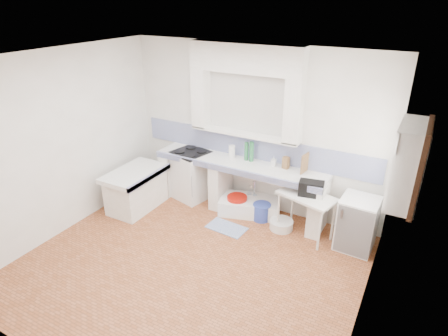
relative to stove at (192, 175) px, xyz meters
The scene contains 36 objects.
floor 2.05m from the stove, 57.89° to the right, with size 4.50×4.50×0.00m, color #A25A35.
ceiling 3.10m from the stove, 57.89° to the right, with size 4.50×4.50×0.00m, color white.
wall_back 1.47m from the stove, 15.77° to the left, with size 4.50×4.50×0.00m, color white.
wall_front 3.97m from the stove, 73.92° to the right, with size 4.50×4.50×0.00m, color white.
wall_left 2.28m from the stove, 124.87° to the right, with size 4.50×4.50×0.00m, color white.
wall_right 3.85m from the stove, 27.13° to the right, with size 4.50×4.50×0.00m, color white.
alcove_mass 2.35m from the stove, 10.32° to the left, with size 1.90×0.25×0.45m, color white.
window_frame 3.71m from the stove, ahead, with size 0.35×0.86×1.06m, color #3B2112.
lace_valance 3.72m from the stove, ahead, with size 0.01×0.84×0.24m, color white.
counter_slab 1.06m from the stove, ahead, with size 3.00×0.60×0.08m, color white.
counter_lip 1.09m from the stove, 16.10° to the right, with size 3.00×0.04×0.10m, color navy.
counter_pier_left 0.43m from the stove, behind, with size 0.20×0.55×0.82m, color white.
counter_pier_mid 0.62m from the stove, ahead, with size 0.20×0.55×0.82m, color white.
counter_pier_right 2.37m from the stove, ahead, with size 0.20×0.55×0.82m, color white.
peninsula_top 1.04m from the stove, 128.42° to the right, with size 0.70×1.10×0.08m, color white.
peninsula_base 1.03m from the stove, 128.42° to the right, with size 0.60×1.00×0.62m, color white.
peninsula_lip 0.88m from the stove, 110.82° to the right, with size 0.04×1.10×0.10m, color navy.
backsplash 1.29m from the stove, 15.02° to the left, with size 4.27×0.03×0.40m, color navy.
stove is the anchor object (origin of this frame).
sink 1.23m from the stove, ahead, with size 1.00×0.54×0.24m, color white.
side_table 2.24m from the stove, ahead, with size 0.85×0.47×0.04m, color white.
fridge 2.99m from the stove, ahead, with size 0.52×0.52×0.81m, color white.
bucket_red 1.05m from the stove, ahead, with size 0.34×0.34×0.32m, color #B51208.
bucket_orange 1.24m from the stove, ahead, with size 0.29×0.29×0.27m, color orange.
bucket_blue 1.50m from the stove, ahead, with size 0.30×0.30×0.28m, color #3149B5.
basin_white 1.91m from the stove, ahead, with size 0.38×0.38×0.15m, color white.
water_bottle_a 1.16m from the stove, ahead, with size 0.08×0.08×0.29m, color silver.
water_bottle_b 1.26m from the stove, ahead, with size 0.07×0.07×0.28m, color silver.
black_bag 2.31m from the stove, ahead, with size 0.36×0.21×0.23m, color black.
green_bottle_a 1.21m from the stove, ahead, with size 0.07×0.07×0.32m, color #246C3B.
green_bottle_b 1.30m from the stove, ahead, with size 0.08×0.08×0.34m, color #246C3B.
knife_block 1.83m from the stove, ahead, with size 0.10×0.08×0.20m, color olive.
cutting_board 2.14m from the stove, ahead, with size 0.02×0.23×0.31m, color olive.
paper_towel 0.97m from the stove, ahead, with size 0.11×0.11×0.22m, color white.
soap_bottle 1.63m from the stove, ahead, with size 0.08×0.08×0.17m, color white.
rug 1.32m from the stove, 30.38° to the right, with size 0.63×0.36×0.01m, color navy.
Camera 1 is at (2.50, -3.53, 3.48)m, focal length 30.59 mm.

